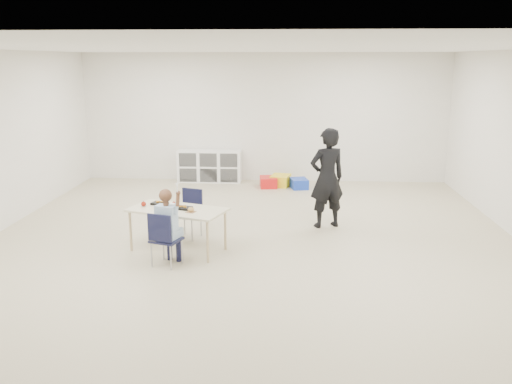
# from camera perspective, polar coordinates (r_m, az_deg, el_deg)

# --- Properties ---
(room) EXTENTS (9.00, 9.02, 2.80)m
(room) POSITION_cam_1_polar(r_m,az_deg,el_deg) (7.55, -0.68, 4.26)
(room) COLOR #B7AB8D
(room) RESTS_ON ground
(table) EXTENTS (1.48, 1.06, 0.61)m
(table) POSITION_cam_1_polar(r_m,az_deg,el_deg) (7.75, -8.21, -3.92)
(table) COLOR beige
(table) RESTS_ON ground
(chair_near) EXTENTS (0.45, 0.43, 0.74)m
(chair_near) POSITION_cam_1_polar(r_m,az_deg,el_deg) (7.21, -9.41, -4.85)
(chair_near) COLOR black
(chair_near) RESTS_ON ground
(chair_far) EXTENTS (0.45, 0.43, 0.74)m
(chair_far) POSITION_cam_1_polar(r_m,az_deg,el_deg) (8.27, -7.19, -2.34)
(chair_far) COLOR black
(chair_far) RESTS_ON ground
(child) EXTENTS (0.62, 0.62, 1.16)m
(child) POSITION_cam_1_polar(r_m,az_deg,el_deg) (7.14, -9.48, -3.24)
(child) COLOR #B1CEEF
(child) RESTS_ON chair_near
(lunch_tray_near) EXTENTS (0.26, 0.22, 0.03)m
(lunch_tray_near) POSITION_cam_1_polar(r_m,az_deg,el_deg) (7.64, -7.64, -1.68)
(lunch_tray_near) COLOR black
(lunch_tray_near) RESTS_ON table
(lunch_tray_far) EXTENTS (0.26, 0.22, 0.03)m
(lunch_tray_far) POSITION_cam_1_polar(r_m,az_deg,el_deg) (7.93, -10.11, -1.19)
(lunch_tray_far) COLOR black
(lunch_tray_far) RESTS_ON table
(milk_carton) EXTENTS (0.09, 0.09, 0.10)m
(milk_carton) POSITION_cam_1_polar(r_m,az_deg,el_deg) (7.56, -8.79, -1.60)
(milk_carton) COLOR white
(milk_carton) RESTS_ON table
(bread_roll) EXTENTS (0.09, 0.09, 0.07)m
(bread_roll) POSITION_cam_1_polar(r_m,az_deg,el_deg) (7.47, -6.86, -1.85)
(bread_roll) COLOR tan
(bread_roll) RESTS_ON table
(apple_near) EXTENTS (0.07, 0.07, 0.07)m
(apple_near) POSITION_cam_1_polar(r_m,az_deg,el_deg) (7.78, -8.62, -1.27)
(apple_near) COLOR maroon
(apple_near) RESTS_ON table
(apple_far) EXTENTS (0.07, 0.07, 0.07)m
(apple_far) POSITION_cam_1_polar(r_m,az_deg,el_deg) (7.86, -11.76, -1.24)
(apple_far) COLOR maroon
(apple_far) RESTS_ON table
(cubby_shelf) EXTENTS (1.40, 0.40, 0.70)m
(cubby_shelf) POSITION_cam_1_polar(r_m,az_deg,el_deg) (12.05, -4.91, 2.74)
(cubby_shelf) COLOR white
(cubby_shelf) RESTS_ON ground
(adult) EXTENTS (0.69, 0.58, 1.61)m
(adult) POSITION_cam_1_polar(r_m,az_deg,el_deg) (8.71, 7.48, 1.45)
(adult) COLOR black
(adult) RESTS_ON ground
(bin_red) EXTENTS (0.39, 0.48, 0.22)m
(bin_red) POSITION_cam_1_polar(r_m,az_deg,el_deg) (11.53, 1.31, 1.06)
(bin_red) COLOR red
(bin_red) RESTS_ON ground
(bin_yellow) EXTENTS (0.47, 0.55, 0.24)m
(bin_yellow) POSITION_cam_1_polar(r_m,az_deg,el_deg) (11.65, 2.59, 1.22)
(bin_yellow) COLOR yellow
(bin_yellow) RESTS_ON ground
(bin_blue) EXTENTS (0.41, 0.48, 0.21)m
(bin_blue) POSITION_cam_1_polar(r_m,az_deg,el_deg) (11.45, 4.56, 0.90)
(bin_blue) COLOR #183BB9
(bin_blue) RESTS_ON ground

